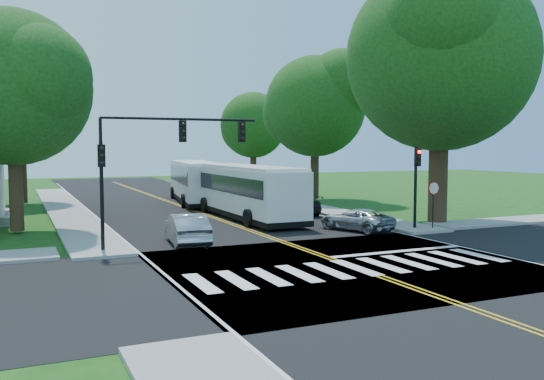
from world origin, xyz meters
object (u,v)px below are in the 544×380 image
signal_ne (416,176)px  suv (356,219)px  signal_nw (157,150)px  bus_lead (246,191)px  bus_follow (195,181)px  dark_sedan (297,203)px  hatchback (187,229)px

signal_ne → suv: 3.99m
signal_nw → bus_lead: (7.61, 8.63, -2.61)m
bus_follow → dark_sedan: 11.25m
signal_nw → bus_follow: bearing=68.9°
suv → bus_lead: bearing=-84.0°
signal_nw → suv: signal_nw is taller
signal_nw → bus_lead: size_ratio=0.56×
signal_ne → bus_follow: (-6.40, 19.87, -1.20)m
hatchback → dark_sedan: size_ratio=0.91×
signal_nw → signal_ne: signal_nw is taller
signal_nw → bus_lead: signal_nw is taller
signal_nw → hatchback: 3.98m
bus_lead → bus_follow: 11.25m
signal_nw → bus_lead: 11.80m
suv → dark_sedan: size_ratio=0.87×
signal_ne → bus_follow: signal_ne is taller
dark_sedan → bus_follow: bearing=-64.2°
bus_follow → suv: size_ratio=3.11×
bus_lead → hatchback: (-6.12, -8.04, -1.03)m
suv → hatchback: bearing=-15.4°
signal_nw → signal_ne: bearing=0.0°
signal_ne → hatchback: bearing=177.4°
bus_follow → suv: 18.94m
suv → signal_nw: bearing=-12.9°
signal_ne → dark_sedan: 9.97m
suv → dark_sedan: 8.13m
bus_follow → signal_nw: bearing=77.6°
bus_lead → signal_ne: bearing=126.7°
dark_sedan → hatchback: bearing=46.1°
bus_lead → suv: bearing=115.5°
signal_nw → suv: bearing=6.7°
signal_ne → dark_sedan: (-2.43, 9.40, -2.25)m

